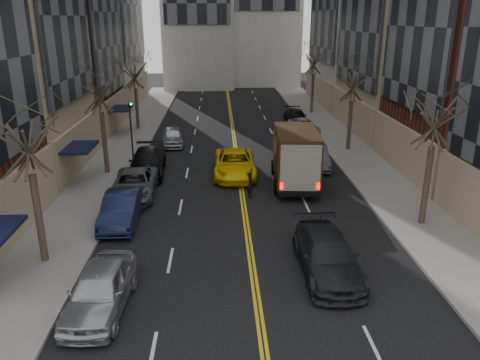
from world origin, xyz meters
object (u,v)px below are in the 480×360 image
object	(u,v)px
taxi	(235,164)
pedestrian	(250,185)
ups_truck	(295,157)
observer_sedan	(327,255)

from	to	relation	value
taxi	pedestrian	world-z (taller)	taxi
pedestrian	ups_truck	bearing A→B (deg)	-59.61
taxi	observer_sedan	bearing A→B (deg)	-74.72
observer_sedan	pedestrian	size ratio (longest dim) A/B	3.60
ups_truck	pedestrian	bearing A→B (deg)	-140.65
observer_sedan	taxi	bearing A→B (deg)	103.95
taxi	pedestrian	xyz separation A→B (m)	(0.76, -4.04, -0.04)
ups_truck	taxi	distance (m)	4.27
taxi	pedestrian	distance (m)	4.12
observer_sedan	pedestrian	world-z (taller)	observer_sedan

